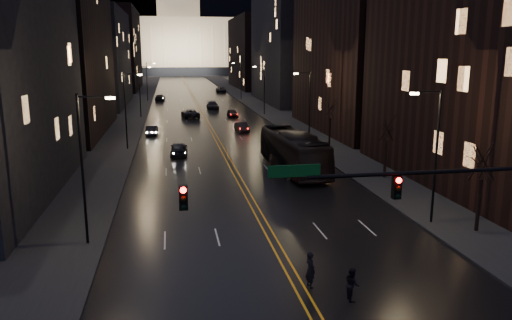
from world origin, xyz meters
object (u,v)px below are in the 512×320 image
traffic_signal (448,196)px  bus (293,151)px  oncoming_car_a (179,149)px  pedestrian_b (352,284)px  oncoming_car_b (152,130)px  pedestrian_a (310,270)px  receding_car_a (242,127)px

traffic_signal → bus: size_ratio=1.28×
traffic_signal → oncoming_car_a: traffic_signal is taller
traffic_signal → oncoming_car_a: 37.63m
bus → pedestrian_b: bearing=-101.5°
traffic_signal → oncoming_car_a: size_ratio=3.82×
traffic_signal → oncoming_car_a: (-11.03, 35.71, -4.33)m
traffic_signal → oncoming_car_a: bearing=107.2°
traffic_signal → oncoming_car_b: bearing=106.0°
traffic_signal → pedestrian_b: traffic_signal is taller
pedestrian_a → oncoming_car_a: bearing=-5.3°
pedestrian_a → pedestrian_b: (1.56, -1.54, -0.13)m
bus → oncoming_car_b: bearing=117.2°
bus → oncoming_car_b: size_ratio=3.28×
traffic_signal → oncoming_car_b: 52.61m
traffic_signal → bus: 26.84m
receding_car_a → pedestrian_b: size_ratio=2.61×
bus → oncoming_car_a: bearing=136.3°
pedestrian_a → pedestrian_b: bearing=-149.8°
traffic_signal → bus: bearing=90.6°
oncoming_car_a → pedestrian_a: bearing=102.7°
oncoming_car_a → pedestrian_b: size_ratio=2.88×
bus → oncoming_car_a: 14.12m
pedestrian_b → pedestrian_a: bearing=46.6°
oncoming_car_b → pedestrian_b: pedestrian_b is taller
oncoming_car_a → traffic_signal: bearing=110.2°
bus → receding_car_a: 24.72m
oncoming_car_b → bus: bearing=123.2°
oncoming_car_a → oncoming_car_b: size_ratio=1.10×
oncoming_car_b → pedestrian_b: 50.53m
pedestrian_a → pedestrian_b: 2.20m
bus → pedestrian_a: (-5.11, -24.12, -0.97)m
receding_car_a → traffic_signal: bearing=-93.4°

